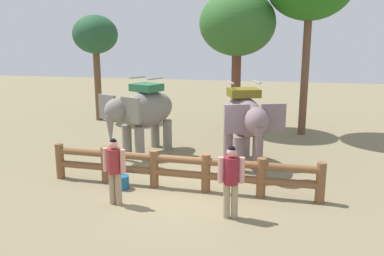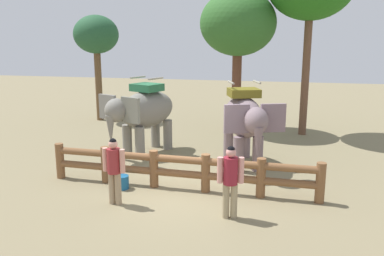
{
  "view_description": "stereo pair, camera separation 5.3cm",
  "coord_description": "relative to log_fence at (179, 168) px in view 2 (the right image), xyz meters",
  "views": [
    {
      "loc": [
        2.67,
        -9.94,
        4.02
      ],
      "look_at": [
        0.0,
        1.53,
        1.4
      ],
      "focal_mm": 37.18,
      "sensor_mm": 36.0,
      "label": 1
    },
    {
      "loc": [
        2.72,
        -9.93,
        4.02
      ],
      "look_at": [
        0.0,
        1.53,
        1.4
      ],
      "focal_mm": 37.18,
      "sensor_mm": 36.0,
      "label": 2
    }
  ],
  "objects": [
    {
      "name": "tree_back_center",
      "position": [
        0.56,
        7.74,
        4.06
      ],
      "size": [
        3.3,
        3.3,
        6.13
      ],
      "color": "brown",
      "rests_on": "ground"
    },
    {
      "name": "tourist_woman_in_black",
      "position": [
        1.6,
        -1.47,
        0.39
      ],
      "size": [
        0.6,
        0.39,
        1.72
      ],
      "color": "tan",
      "rests_on": "ground"
    },
    {
      "name": "tourist_man_in_blue",
      "position": [
        -1.3,
        -1.34,
        0.38
      ],
      "size": [
        0.6,
        0.35,
        1.69
      ],
      "color": "#9F8667",
      "rests_on": "ground"
    },
    {
      "name": "feed_bucket",
      "position": [
        -1.55,
        -0.32,
        -0.42
      ],
      "size": [
        0.37,
        0.37,
        0.37
      ],
      "color": "#19598C",
      "rests_on": "ground"
    },
    {
      "name": "ground_plane",
      "position": [
        0.0,
        -0.03,
        -0.6
      ],
      "size": [
        60.0,
        60.0,
        0.0
      ],
      "primitive_type": "plane",
      "color": "#7E7252"
    },
    {
      "name": "log_fence",
      "position": [
        0.0,
        0.0,
        0.0
      ],
      "size": [
        7.59,
        0.41,
        1.05
      ],
      "color": "brown",
      "rests_on": "ground"
    },
    {
      "name": "tree_far_right",
      "position": [
        -6.49,
        8.44,
        3.57
      ],
      "size": [
        2.2,
        2.2,
        5.22
      ],
      "color": "brown",
      "rests_on": "ground"
    },
    {
      "name": "elephant_near_left",
      "position": [
        -2.15,
        3.12,
        0.94
      ],
      "size": [
        2.4,
        3.25,
        2.74
      ],
      "color": "gray",
      "rests_on": "ground"
    },
    {
      "name": "elephant_center",
      "position": [
        1.49,
        2.5,
        0.94
      ],
      "size": [
        2.3,
        3.26,
        2.74
      ],
      "color": "slate",
      "rests_on": "ground"
    }
  ]
}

